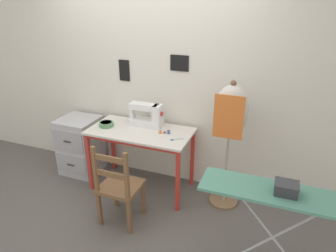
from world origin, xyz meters
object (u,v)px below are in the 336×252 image
(thread_spool_mid_table, at_px, (164,132))
(dress_form, at_px, (230,117))
(storage_box, at_px, (286,188))
(thread_spool_near_machine, at_px, (160,132))
(fabric_bowl, at_px, (106,124))
(ironing_board, at_px, (280,198))
(scissors, at_px, (175,139))
(sewing_machine, at_px, (148,116))
(wooden_chair, at_px, (119,187))
(thread_spool_far_edge, at_px, (169,132))
(filing_cabinet, at_px, (81,145))

(thread_spool_mid_table, distance_m, dress_form, 0.76)
(storage_box, bearing_deg, thread_spool_near_machine, 149.08)
(fabric_bowl, height_order, ironing_board, ironing_board)
(ironing_board, bearing_deg, scissors, 147.01)
(scissors, bearing_deg, dress_form, 14.78)
(sewing_machine, relative_size, storage_box, 2.35)
(fabric_bowl, bearing_deg, ironing_board, -20.92)
(fabric_bowl, distance_m, thread_spool_mid_table, 0.72)
(thread_spool_mid_table, xyz_separation_m, wooden_chair, (-0.23, -0.66, -0.36))
(thread_spool_near_machine, distance_m, wooden_chair, 0.76)
(fabric_bowl, relative_size, thread_spool_mid_table, 4.93)
(fabric_bowl, bearing_deg, thread_spool_mid_table, 4.87)
(ironing_board, xyz_separation_m, storage_box, (0.03, -0.00, 0.09))
(fabric_bowl, bearing_deg, dress_form, 3.82)
(sewing_machine, relative_size, ironing_board, 0.34)
(thread_spool_far_edge, xyz_separation_m, ironing_board, (1.21, -0.82, 0.01))
(sewing_machine, height_order, ironing_board, sewing_machine)
(thread_spool_mid_table, height_order, thread_spool_far_edge, thread_spool_far_edge)
(wooden_chair, bearing_deg, thread_spool_mid_table, 70.69)
(filing_cabinet, distance_m, storage_box, 2.69)
(storage_box, bearing_deg, ironing_board, 178.08)
(scissors, bearing_deg, storage_box, -32.27)
(thread_spool_mid_table, height_order, storage_box, storage_box)
(thread_spool_near_machine, relative_size, storage_box, 0.23)
(thread_spool_mid_table, xyz_separation_m, thread_spool_far_edge, (0.05, 0.01, 0.00))
(fabric_bowl, bearing_deg, thread_spool_far_edge, 5.18)
(wooden_chair, distance_m, dress_form, 1.33)
(fabric_bowl, distance_m, thread_spool_far_edge, 0.77)
(thread_spool_near_machine, bearing_deg, scissors, -23.20)
(thread_spool_near_machine, xyz_separation_m, thread_spool_far_edge, (0.09, 0.03, 0.00))
(fabric_bowl, bearing_deg, filing_cabinet, 168.60)
(thread_spool_far_edge, relative_size, ironing_board, 0.04)
(thread_spool_far_edge, relative_size, filing_cabinet, 0.06)
(scissors, xyz_separation_m, ironing_board, (1.09, -0.71, 0.03))
(thread_spool_far_edge, xyz_separation_m, filing_cabinet, (-1.26, 0.03, -0.41))
(sewing_machine, relative_size, fabric_bowl, 2.39)
(thread_spool_mid_table, distance_m, thread_spool_far_edge, 0.05)
(scissors, distance_m, thread_spool_far_edge, 0.17)
(thread_spool_far_edge, distance_m, dress_form, 0.72)
(sewing_machine, height_order, scissors, sewing_machine)
(thread_spool_near_machine, height_order, thread_spool_far_edge, thread_spool_far_edge)
(thread_spool_mid_table, bearing_deg, filing_cabinet, 178.19)
(dress_form, bearing_deg, filing_cabinet, 179.88)
(scissors, relative_size, thread_spool_mid_table, 4.02)
(ironing_board, bearing_deg, sewing_machine, 148.11)
(thread_spool_near_machine, bearing_deg, filing_cabinet, 177.23)
(thread_spool_near_machine, distance_m, thread_spool_mid_table, 0.05)
(fabric_bowl, height_order, thread_spool_far_edge, fabric_bowl)
(scissors, bearing_deg, wooden_chair, -125.84)
(wooden_chair, relative_size, storage_box, 5.29)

